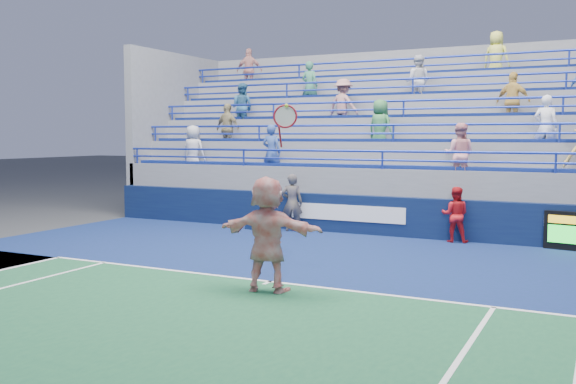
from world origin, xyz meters
The scene contains 8 objects.
ground centered at (0.00, 0.00, 0.00)m, with size 120.00×120.00×0.00m, color #333538.
sponsor_wall centered at (0.00, 6.50, 0.55)m, with size 18.00×0.32×1.10m.
bleacher_stand centered at (0.00, 10.27, 1.55)m, with size 18.00×5.60×6.13m.
serve_speed_board centered at (5.00, 6.20, 0.48)m, with size 1.38×0.38×0.95m.
judge_chair centered at (-3.68, 5.95, 0.24)m, with size 0.52×0.53×0.75m.
tennis_player centered at (0.30, -0.64, 1.04)m, with size 1.99×0.87×3.33m.
line_judge centered at (-2.50, 6.06, 0.84)m, with size 0.61×0.40×1.69m, color #131535.
ball_girl centered at (2.15, 6.22, 0.73)m, with size 0.71×0.55×1.46m, color red.
Camera 1 is at (5.65, -10.55, 2.78)m, focal length 40.00 mm.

